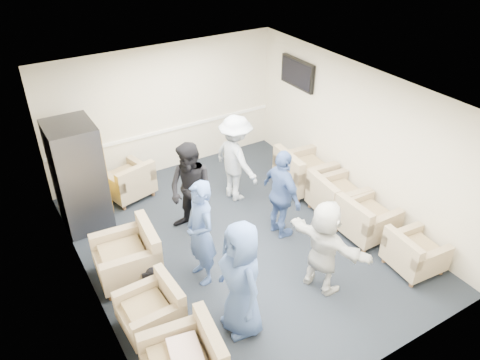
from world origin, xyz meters
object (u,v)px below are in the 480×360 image
person_front_left (241,280)px  person_front_right (324,247)px  armchair_right_far (302,173)px  vending_machine (79,176)px  person_back_right (236,159)px  person_mid_right (282,195)px  armchair_left_far (131,257)px  armchair_right_midnear (364,220)px  armchair_left_mid (154,310)px  armchair_corner (129,182)px  armchair_right_near (413,254)px  armchair_right_midfar (335,198)px  person_mid_left (201,233)px  person_back_left (191,191)px

person_front_left → person_front_right: bearing=95.7°
armchair_right_far → person_front_left: size_ratio=0.58×
vending_machine → person_back_right: bearing=-14.4°
person_mid_right → vending_machine: bearing=52.5°
armchair_left_far → armchair_right_midnear: (3.80, -1.16, -0.03)m
armchair_left_mid → person_back_right: (2.62, 2.20, 0.56)m
armchair_left_far → armchair_right_far: armchair_right_far is taller
armchair_corner → person_front_left: person_front_left is taller
person_back_right → person_mid_right: (0.07, -1.40, -0.04)m
armchair_right_midnear → armchair_right_near: bearing=-176.2°
armchair_left_mid → vending_machine: size_ratio=0.41×
armchair_right_near → vending_machine: vending_machine is taller
armchair_right_near → vending_machine: bearing=50.6°
armchair_right_midfar → person_front_left: 3.25m
person_front_right → person_mid_left: bearing=38.1°
person_mid_left → person_mid_right: 1.70m
person_front_right → armchair_right_far: bearing=-46.2°
armchair_left_far → person_mid_left: person_mid_left is taller
armchair_right_far → armchair_right_near: bearing=-174.3°
armchair_left_far → person_back_right: person_back_right is taller
person_mid_right → armchair_left_mid: bearing=105.9°
person_mid_left → person_back_right: size_ratio=1.00×
armchair_right_midnear → person_mid_left: (-2.87, 0.54, 0.53)m
armchair_right_midnear → person_back_left: size_ratio=0.49×
vending_machine → armchair_left_mid: bearing=-87.4°
armchair_left_far → person_front_right: person_front_right is taller
armchair_right_midnear → armchair_left_far: bearing=73.3°
armchair_corner → person_front_left: 3.95m
armchair_left_far → person_mid_left: 1.22m
armchair_right_far → person_back_left: (-2.49, -0.13, 0.49)m
armchair_left_mid → armchair_right_midfar: (3.91, 0.79, 0.04)m
armchair_right_near → person_back_right: bearing=27.0°
person_back_left → person_front_right: 2.45m
armchair_right_near → armchair_right_midfar: (-0.04, 1.82, 0.04)m
armchair_left_mid → armchair_right_midfar: armchair_right_midfar is taller
armchair_left_far → armchair_right_far: (3.80, 0.62, 0.01)m
armchair_right_midnear → armchair_corner: 4.50m
person_front_left → person_back_left: bearing=174.3°
armchair_right_midnear → person_front_right: size_ratio=0.55×
person_front_left → person_front_right: (1.45, 0.05, -0.11)m
armchair_right_midnear → vending_machine: 5.01m
armchair_right_midfar → person_back_right: size_ratio=0.54×
person_front_left → person_back_right: (1.59, 2.82, -0.01)m
armchair_corner → person_mid_left: bearing=79.7°
armchair_corner → person_back_left: (0.58, -1.66, 0.54)m
person_back_left → armchair_left_mid: bearing=-68.5°
armchair_right_near → person_front_right: (-1.48, 0.46, 0.46)m
armchair_right_midfar → person_front_left: bearing=121.5°
person_front_left → person_mid_right: 2.19m
armchair_corner → person_front_right: 4.22m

